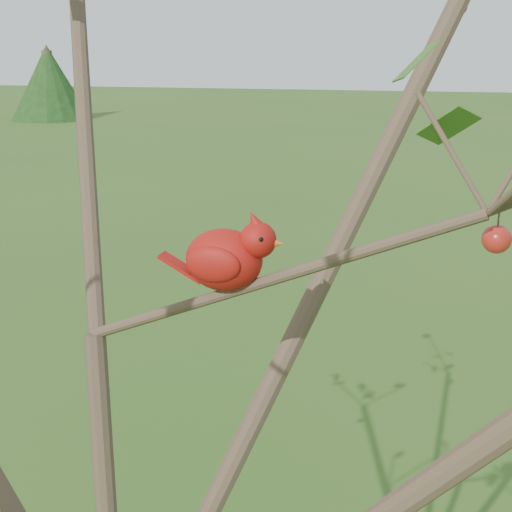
# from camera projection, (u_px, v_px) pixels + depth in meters

# --- Properties ---
(crabapple_tree) EXTENTS (2.35, 2.05, 2.95)m
(crabapple_tree) POSITION_uv_depth(u_px,v_px,m) (96.00, 259.00, 1.00)
(crabapple_tree) COLOR #453425
(crabapple_tree) RESTS_ON ground
(cardinal) EXTENTS (0.20, 0.10, 0.14)m
(cardinal) POSITION_uv_depth(u_px,v_px,m) (228.00, 257.00, 1.07)
(cardinal) COLOR #A0120D
(cardinal) RESTS_ON ground
(distant_trees) EXTENTS (38.10, 13.56, 3.26)m
(distant_trees) POSITION_uv_depth(u_px,v_px,m) (355.00, 74.00, 26.36)
(distant_trees) COLOR #453425
(distant_trees) RESTS_ON ground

